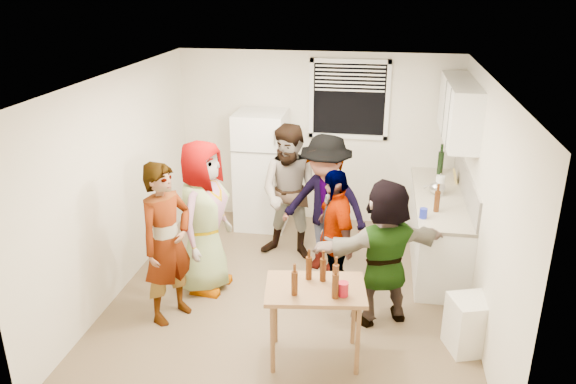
% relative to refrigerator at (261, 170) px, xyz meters
% --- Properties ---
extents(room, '(4.00, 4.50, 2.50)m').
position_rel_refrigerator_xyz_m(room, '(0.75, -1.88, -0.85)').
color(room, white).
rests_on(room, ground).
extents(window, '(1.12, 0.10, 1.06)m').
position_rel_refrigerator_xyz_m(window, '(1.20, 0.33, 1.00)').
color(window, white).
rests_on(window, room).
extents(refrigerator, '(0.70, 0.70, 1.70)m').
position_rel_refrigerator_xyz_m(refrigerator, '(0.00, 0.00, 0.00)').
color(refrigerator, white).
rests_on(refrigerator, ground).
extents(counter_lower, '(0.60, 2.20, 0.86)m').
position_rel_refrigerator_xyz_m(counter_lower, '(2.45, -0.73, -0.42)').
color(counter_lower, white).
rests_on(counter_lower, ground).
extents(countertop, '(0.64, 2.22, 0.04)m').
position_rel_refrigerator_xyz_m(countertop, '(2.45, -0.73, 0.03)').
color(countertop, beige).
rests_on(countertop, counter_lower).
extents(backsplash, '(0.03, 2.20, 0.36)m').
position_rel_refrigerator_xyz_m(backsplash, '(2.74, -0.73, 0.23)').
color(backsplash, beige).
rests_on(backsplash, countertop).
extents(upper_cabinets, '(0.34, 1.60, 0.70)m').
position_rel_refrigerator_xyz_m(upper_cabinets, '(2.58, -0.53, 1.10)').
color(upper_cabinets, white).
rests_on(upper_cabinets, room).
extents(kettle, '(0.24, 0.20, 0.20)m').
position_rel_refrigerator_xyz_m(kettle, '(2.40, -0.69, 0.05)').
color(kettle, silver).
rests_on(kettle, countertop).
extents(paper_towel, '(0.11, 0.11, 0.24)m').
position_rel_refrigerator_xyz_m(paper_towel, '(2.43, -0.68, 0.05)').
color(paper_towel, white).
rests_on(paper_towel, countertop).
extents(wine_bottle, '(0.08, 0.08, 0.32)m').
position_rel_refrigerator_xyz_m(wine_bottle, '(2.50, 0.11, 0.05)').
color(wine_bottle, black).
rests_on(wine_bottle, countertop).
extents(beer_bottle_counter, '(0.07, 0.07, 0.25)m').
position_rel_refrigerator_xyz_m(beer_bottle_counter, '(2.35, -1.26, 0.05)').
color(beer_bottle_counter, '#47230C').
rests_on(beer_bottle_counter, countertop).
extents(blue_cup, '(0.09, 0.09, 0.12)m').
position_rel_refrigerator_xyz_m(blue_cup, '(2.19, -1.48, 0.05)').
color(blue_cup, '#1E2BB3').
rests_on(blue_cup, countertop).
extents(picture_frame, '(0.02, 0.20, 0.16)m').
position_rel_refrigerator_xyz_m(picture_frame, '(2.67, -0.20, 0.13)').
color(picture_frame, gold).
rests_on(picture_frame, countertop).
extents(trash_bin, '(0.48, 0.48, 0.56)m').
position_rel_refrigerator_xyz_m(trash_bin, '(2.62, -2.60, -0.60)').
color(trash_bin, white).
rests_on(trash_bin, ground).
extents(serving_table, '(0.99, 0.73, 0.78)m').
position_rel_refrigerator_xyz_m(serving_table, '(1.15, -2.98, -0.85)').
color(serving_table, brown).
rests_on(serving_table, ground).
extents(beer_bottle_table, '(0.06, 0.06, 0.24)m').
position_rel_refrigerator_xyz_m(beer_bottle_table, '(1.34, -3.13, -0.07)').
color(beer_bottle_table, '#47230C').
rests_on(beer_bottle_table, serving_table).
extents(red_cup, '(0.10, 0.10, 0.13)m').
position_rel_refrigerator_xyz_m(red_cup, '(1.41, -3.08, -0.07)').
color(red_cup, maroon).
rests_on(red_cup, serving_table).
extents(guest_grey, '(1.93, 1.18, 0.57)m').
position_rel_refrigerator_xyz_m(guest_grey, '(-0.27, -1.88, -0.85)').
color(guest_grey, '#9B9B9B').
rests_on(guest_grey, ground).
extents(guest_stripe, '(1.85, 1.38, 0.42)m').
position_rel_refrigerator_xyz_m(guest_stripe, '(-0.46, -2.53, -0.85)').
color(guest_stripe, '#141933').
rests_on(guest_stripe, ground).
extents(guest_back_left, '(1.10, 1.88, 0.67)m').
position_rel_refrigerator_xyz_m(guest_back_left, '(0.60, -0.93, -0.85)').
color(guest_back_left, brown).
rests_on(guest_back_left, ground).
extents(guest_back_right, '(1.63, 2.01, 0.65)m').
position_rel_refrigerator_xyz_m(guest_back_right, '(1.05, -1.18, -0.85)').
color(guest_back_right, '#38393C').
rests_on(guest_back_right, ground).
extents(guest_black, '(1.79, 1.47, 0.38)m').
position_rel_refrigerator_xyz_m(guest_black, '(1.22, -1.87, -0.85)').
color(guest_black, black).
rests_on(guest_black, ground).
extents(guest_orange, '(2.01, 2.06, 0.47)m').
position_rel_refrigerator_xyz_m(guest_orange, '(1.77, -2.20, -0.85)').
color(guest_orange, '#D46B3E').
rests_on(guest_orange, ground).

